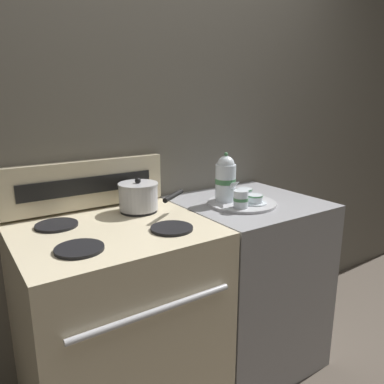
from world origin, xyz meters
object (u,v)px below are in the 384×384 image
object	(u,v)px
stove	(119,326)
creamer_jug	(241,199)
serving_tray	(242,203)
teapot	(226,179)
teacup_left	(255,199)
teacup_right	(245,193)
saucepan	(139,196)

from	to	relation	value
stove	creamer_jug	distance (m)	0.80
serving_tray	creamer_jug	distance (m)	0.12
teapot	teacup_left	distance (m)	0.18
teacup_left	teacup_right	distance (m)	0.13
saucepan	creamer_jug	size ratio (longest dim) A/B	3.58
teacup_right	creamer_jug	bearing A→B (deg)	-136.98
saucepan	serving_tray	xyz separation A→B (m)	(0.48, -0.18, -0.07)
saucepan	teacup_right	bearing A→B (deg)	-11.56
teacup_left	teacup_right	xyz separation A→B (m)	(0.04, 0.12, 0.00)
saucepan	serving_tray	bearing A→B (deg)	-20.37
teapot	teacup_left	bearing A→B (deg)	-54.88
serving_tray	teacup_left	size ratio (longest dim) A/B	2.85
serving_tray	creamer_jug	xyz separation A→B (m)	(-0.07, -0.07, 0.05)
saucepan	teapot	bearing A→B (deg)	-15.02
saucepan	teacup_right	distance (m)	0.57
stove	teacup_right	size ratio (longest dim) A/B	7.76
stove	creamer_jug	bearing A→B (deg)	-9.82
serving_tray	teacup_left	bearing A→B (deg)	-62.04
saucepan	teacup_left	size ratio (longest dim) A/B	2.48
stove	teapot	bearing A→B (deg)	3.17
teapot	creamer_jug	xyz separation A→B (m)	(-0.02, -0.14, -0.07)
teapot	teacup_left	xyz separation A→B (m)	(0.09, -0.12, -0.09)
teacup_left	teacup_right	world-z (taller)	same
stove	serving_tray	size ratio (longest dim) A/B	2.72
teacup_left	stove	bearing A→B (deg)	172.82
serving_tray	teacup_right	bearing A→B (deg)	40.77
saucepan	teacup_left	xyz separation A→B (m)	(0.51, -0.24, -0.04)
saucepan	creamer_jug	bearing A→B (deg)	-31.73
saucepan	serving_tray	size ratio (longest dim) A/B	0.87
saucepan	teacup_left	bearing A→B (deg)	-24.84
teapot	serving_tray	bearing A→B (deg)	-49.31
teacup_left	teacup_right	bearing A→B (deg)	70.29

